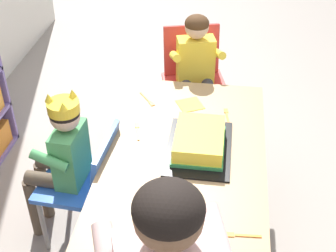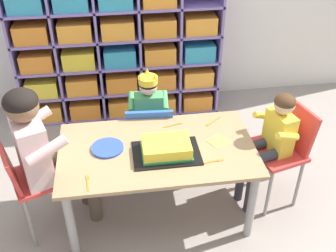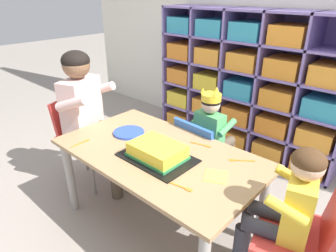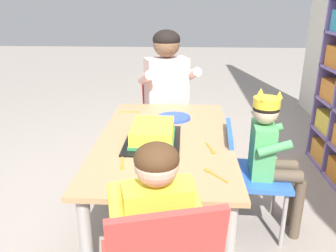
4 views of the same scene
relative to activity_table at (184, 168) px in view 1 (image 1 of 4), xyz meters
The scene contains 13 objects.
ground 0.48m from the activity_table, ahead, with size 16.00×16.00×0.00m, color gray.
activity_table is the anchor object (origin of this frame).
classroom_chair_blue 0.47m from the activity_table, 90.82° to the left, with size 0.39×0.37×0.61m.
child_with_crown 0.57m from the activity_table, 89.96° to the left, with size 0.31×0.31×0.82m.
classroom_chair_guest_side 0.86m from the activity_table, ahead, with size 0.41×0.43×0.74m.
guest_at_table_side 0.76m from the activity_table, ahead, with size 0.33×0.33×0.87m.
birthday_cake_on_tray 0.14m from the activity_table, 49.68° to the right, with size 0.42×0.28×0.09m.
paper_plate_stack 0.33m from the activity_table, behind, with size 0.20×0.20×0.01m, color blue.
paper_napkin_square 0.41m from the activity_table, ahead, with size 0.12×0.12×0.00m, color #F4DB4C.
fork_near_child_seat 0.50m from the activity_table, 150.01° to the right, with size 0.02×0.13×0.00m.
fork_beside_plate_stack 0.48m from the activity_table, 29.75° to the left, with size 0.12×0.10×0.00m.
fork_scattered_mid_table 0.29m from the activity_table, 58.78° to the left, with size 0.13×0.05×0.00m.
fork_near_cake_tray 0.38m from the activity_table, 27.61° to the right, with size 0.13×0.03×0.00m.
Camera 1 is at (-1.58, -0.14, 1.87)m, focal length 50.06 mm.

